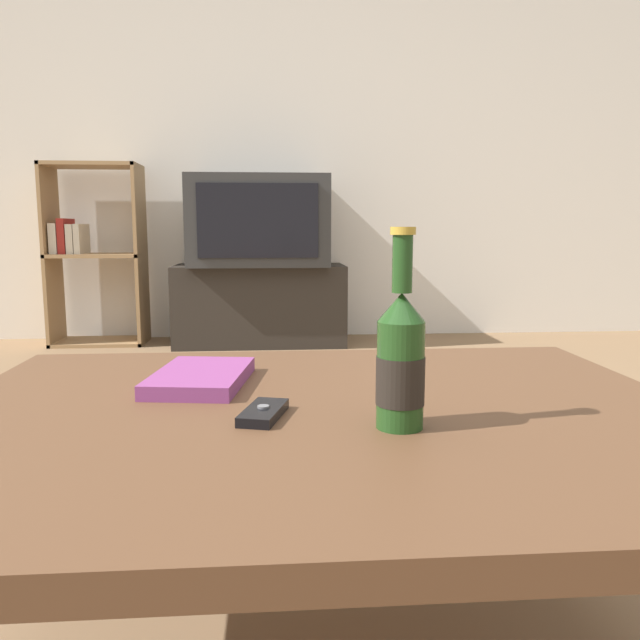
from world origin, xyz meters
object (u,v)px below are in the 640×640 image
television (259,221)px  beer_bottle (401,360)px  tv_stand (260,305)px  bookshelf (91,252)px  cell_phone (263,413)px  table_book (201,377)px

television → beer_bottle: bearing=-85.2°
tv_stand → television: 0.48m
bookshelf → cell_phone: bearing=-70.3°
tv_stand → table_book: 2.59m
bookshelf → table_book: bearing=-71.0°
cell_phone → beer_bottle: bearing=-2.0°
television → table_book: (-0.05, -2.58, -0.29)m
television → cell_phone: size_ratio=6.74×
bookshelf → table_book: size_ratio=4.21×
tv_stand → beer_bottle: beer_bottle is taller
bookshelf → tv_stand: bearing=-4.4°
bookshelf → cell_phone: (1.02, -2.85, -0.12)m
beer_bottle → table_book: size_ratio=1.07×
tv_stand → cell_phone: bearing=-88.8°
television → beer_bottle: 2.85m
television → bookshelf: bookshelf is taller
cell_phone → tv_stand: bearing=106.6°
television → bookshelf: 0.99m
tv_stand → bookshelf: bearing=175.6°
television → table_book: television is taller
television → cell_phone: 2.79m
bookshelf → cell_phone: size_ratio=8.99×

